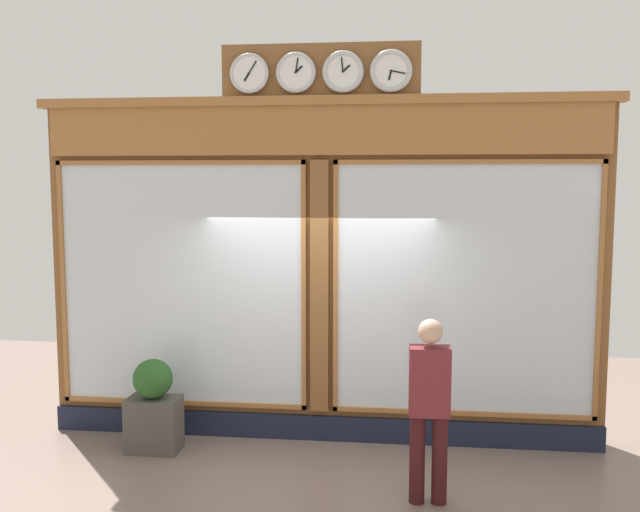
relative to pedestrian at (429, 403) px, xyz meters
name	(u,v)px	position (x,y,z in m)	size (l,w,h in m)	color
shop_facade	(321,268)	(1.15, -1.57, 1.00)	(6.29, 0.42, 4.36)	brown
pedestrian	(429,403)	(0.00, 0.00, 0.00)	(0.37, 0.23, 1.69)	#3A1316
planter_box	(154,424)	(2.89, -0.90, -0.64)	(0.56, 0.36, 0.58)	#4C4742
planter_shrub	(153,379)	(2.89, -0.90, -0.14)	(0.42, 0.42, 0.42)	#285623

